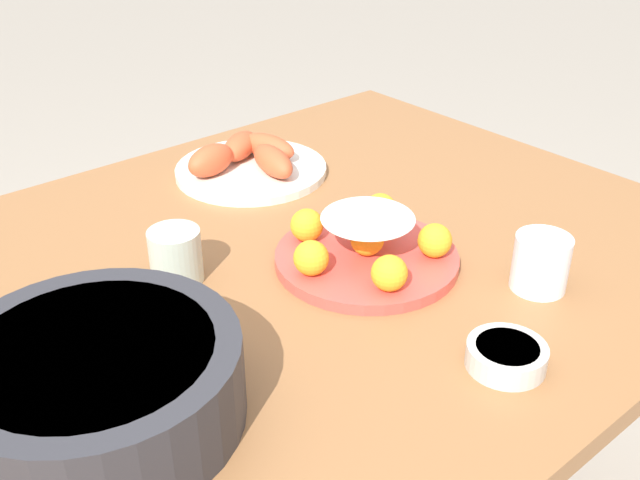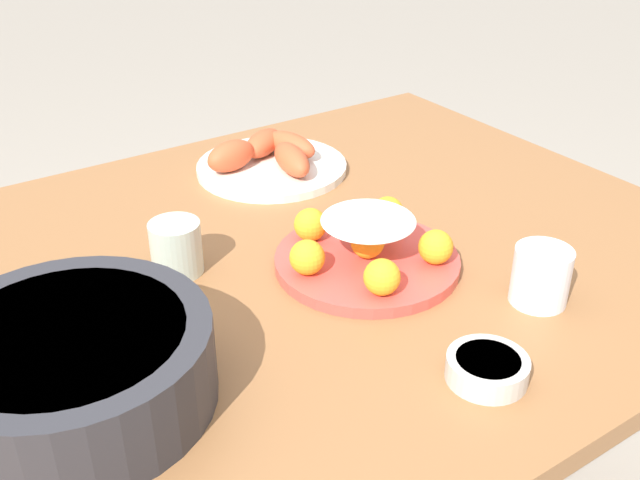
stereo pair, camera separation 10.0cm
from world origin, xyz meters
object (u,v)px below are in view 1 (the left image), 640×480
seafood_platter (249,162)px  cup_far (541,263)px  dining_table (275,324)px  sauce_bowl (506,355)px  cup_near (176,256)px  serving_bowl (97,382)px  cake_plate (366,247)px

seafood_platter → cup_far: size_ratio=3.51×
dining_table → sauce_bowl: (-0.07, 0.34, 0.11)m
cup_near → cup_far: same height
seafood_platter → cup_far: (-0.07, 0.54, 0.02)m
serving_bowl → seafood_platter: 0.62m
dining_table → sauce_bowl: size_ratio=14.05×
cup_far → dining_table: bearing=-48.9°
sauce_bowl → cup_far: 0.18m
sauce_bowl → cup_near: cup_near is taller
dining_table → cake_plate: cake_plate is taller
cake_plate → sauce_bowl: bearing=82.6°
cake_plate → seafood_platter: (-0.06, -0.35, -0.01)m
cake_plate → sauce_bowl: (0.03, 0.26, -0.01)m
cup_near → serving_bowl: bearing=42.3°
cake_plate → serving_bowl: bearing=6.4°
serving_bowl → seafood_platter: serving_bowl is taller
serving_bowl → cup_far: bearing=165.4°
cup_far → cup_near: bearing=-42.8°
seafood_platter → cake_plate: bearing=80.8°
dining_table → cup_near: cup_near is taller
serving_bowl → sauce_bowl: serving_bowl is taller
cup_far → sauce_bowl: bearing=24.0°
sauce_bowl → dining_table: bearing=-78.7°
cup_near → cup_far: (-0.35, 0.32, 0.00)m
cake_plate → sauce_bowl: 0.27m
cake_plate → dining_table: bearing=-37.0°
dining_table → cup_far: (-0.23, 0.27, 0.13)m
cake_plate → seafood_platter: cake_plate is taller
seafood_platter → sauce_bowl: bearing=81.6°
serving_bowl → cup_far: size_ratio=3.96×
serving_bowl → sauce_bowl: size_ratio=3.25×
cake_plate → cup_far: size_ratio=3.41×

